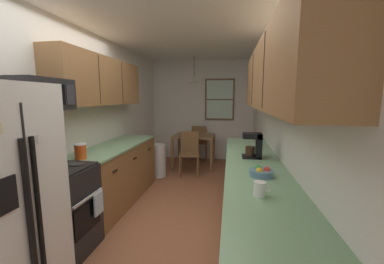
% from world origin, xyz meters
% --- Properties ---
extents(ground_plane, '(12.00, 12.00, 0.00)m').
position_xyz_m(ground_plane, '(0.00, 1.00, 0.00)').
color(ground_plane, '#995B3D').
extents(wall_left, '(0.10, 9.00, 2.55)m').
position_xyz_m(wall_left, '(-1.35, 1.00, 1.27)').
color(wall_left, white).
rests_on(wall_left, ground).
extents(wall_right, '(0.10, 9.00, 2.55)m').
position_xyz_m(wall_right, '(1.35, 1.00, 1.27)').
color(wall_right, white).
rests_on(wall_right, ground).
extents(wall_back, '(4.40, 0.10, 2.55)m').
position_xyz_m(wall_back, '(0.00, 3.65, 1.27)').
color(wall_back, white).
rests_on(wall_back, ground).
extents(ceiling_slab, '(4.40, 9.00, 0.08)m').
position_xyz_m(ceiling_slab, '(0.00, 1.00, 2.59)').
color(ceiling_slab, white).
extents(stove_range, '(0.66, 0.60, 1.10)m').
position_xyz_m(stove_range, '(-0.99, -0.46, 0.47)').
color(stove_range, black).
rests_on(stove_range, ground).
extents(microwave_over_range, '(0.39, 0.61, 0.31)m').
position_xyz_m(microwave_over_range, '(-1.11, -0.46, 1.64)').
color(microwave_over_range, black).
extents(counter_left, '(0.64, 1.93, 0.90)m').
position_xyz_m(counter_left, '(-1.00, 0.80, 0.45)').
color(counter_left, olive).
rests_on(counter_left, ground).
extents(upper_cabinets_left, '(0.33, 2.01, 0.68)m').
position_xyz_m(upper_cabinets_left, '(-1.14, 0.75, 1.84)').
color(upper_cabinets_left, olive).
extents(counter_right, '(0.64, 3.27, 0.90)m').
position_xyz_m(counter_right, '(1.00, 0.07, 0.45)').
color(counter_right, olive).
rests_on(counter_right, ground).
extents(upper_cabinets_right, '(0.33, 2.95, 0.66)m').
position_xyz_m(upper_cabinets_right, '(1.14, 0.02, 1.83)').
color(upper_cabinets_right, olive).
extents(dining_table, '(0.93, 0.77, 0.74)m').
position_xyz_m(dining_table, '(-0.10, 2.88, 0.62)').
color(dining_table, brown).
rests_on(dining_table, ground).
extents(dining_chair_near, '(0.44, 0.44, 0.90)m').
position_xyz_m(dining_chair_near, '(-0.10, 2.29, 0.50)').
color(dining_chair_near, brown).
rests_on(dining_chair_near, ground).
extents(dining_chair_far, '(0.41, 0.41, 0.90)m').
position_xyz_m(dining_chair_far, '(-0.05, 3.47, 0.50)').
color(dining_chair_far, brown).
rests_on(dining_chair_far, ground).
extents(pendant_light, '(0.25, 0.25, 0.60)m').
position_xyz_m(pendant_light, '(-0.10, 2.88, 2.00)').
color(pendant_light, black).
extents(back_window, '(0.74, 0.05, 1.04)m').
position_xyz_m(back_window, '(0.45, 3.58, 1.56)').
color(back_window, brown).
extents(trash_bin, '(0.28, 0.28, 0.67)m').
position_xyz_m(trash_bin, '(-0.70, 2.03, 0.33)').
color(trash_bin, silver).
rests_on(trash_bin, ground).
extents(storage_canister, '(0.13, 0.13, 0.18)m').
position_xyz_m(storage_canister, '(-1.00, -0.04, 0.99)').
color(storage_canister, '#D84C19').
rests_on(storage_canister, counter_left).
extents(dish_towel, '(0.02, 0.16, 0.24)m').
position_xyz_m(dish_towel, '(-0.64, -0.31, 0.50)').
color(dish_towel, silver).
extents(coffee_maker, '(0.22, 0.18, 0.30)m').
position_xyz_m(coffee_maker, '(1.01, 0.34, 1.06)').
color(coffee_maker, black).
rests_on(coffee_maker, counter_right).
extents(mug_by_coffeemaker, '(0.12, 0.09, 0.11)m').
position_xyz_m(mug_by_coffeemaker, '(0.94, -0.79, 0.95)').
color(mug_by_coffeemaker, white).
rests_on(mug_by_coffeemaker, counter_right).
extents(fruit_bowl, '(0.21, 0.21, 0.09)m').
position_xyz_m(fruit_bowl, '(1.01, -0.34, 0.94)').
color(fruit_bowl, '#597F9E').
rests_on(fruit_bowl, counter_right).
extents(table_serving_bowl, '(0.20, 0.20, 0.06)m').
position_xyz_m(table_serving_bowl, '(-0.13, 2.96, 0.77)').
color(table_serving_bowl, '#E0D14C').
rests_on(table_serving_bowl, dining_table).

